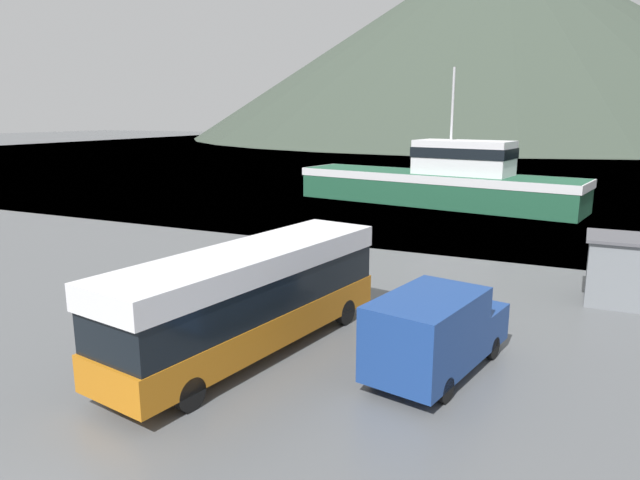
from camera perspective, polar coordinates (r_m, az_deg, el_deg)
name	(u,v)px	position (r m, az deg, el deg)	size (l,w,h in m)	color
water_surface	(551,145)	(149.73, 22.13, 8.76)	(240.00, 240.00, 0.00)	slate
hill_backdrop	(499,39)	(200.99, 17.49, 18.63)	(193.78, 193.78, 61.61)	#333D33
tour_bus	(251,295)	(17.87, -6.91, -5.44)	(4.28, 10.85, 3.32)	#B26614
delivery_van	(435,331)	(16.79, 11.47, -8.88)	(3.26, 5.80, 2.45)	navy
fishing_boat	(440,180)	(48.15, 11.93, 5.84)	(24.12, 9.11, 10.95)	#1E5138
storage_bin	(224,270)	(25.11, -9.57, -3.01)	(1.15, 1.39, 1.38)	teal
dock_kiosk	(625,270)	(25.40, 28.21, -2.66)	(2.99, 2.67, 2.69)	slate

